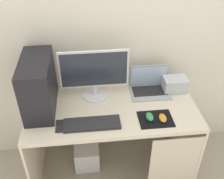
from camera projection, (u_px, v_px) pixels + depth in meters
name	position (u px, v px, depth m)	size (l,w,h in m)	color
ground_plane	(112.00, 168.00, 2.60)	(8.00, 8.00, 0.00)	#9E9384
wall_back	(107.00, 26.00, 2.13)	(4.00, 0.05, 2.60)	beige
desk	(114.00, 123.00, 2.23)	(1.37, 0.66, 0.76)	beige
pc_tower	(38.00, 85.00, 2.03)	(0.22, 0.48, 0.43)	black
monitor	(94.00, 74.00, 2.14)	(0.55, 0.22, 0.43)	silver
laptop	(149.00, 87.00, 2.31)	(0.34, 0.23, 0.22)	#9EA3A8
projector	(175.00, 84.00, 2.31)	(0.20, 0.14, 0.12)	#B7BCC6
keyboard	(92.00, 124.00, 1.98)	(0.42, 0.14, 0.02)	#232326
mousepad	(156.00, 119.00, 2.04)	(0.26, 0.20, 0.01)	black
mouse_left	(150.00, 117.00, 2.03)	(0.06, 0.10, 0.03)	#338C4C
mouse_right	(163.00, 118.00, 2.02)	(0.06, 0.10, 0.03)	orange
cell_phone	(61.00, 126.00, 1.97)	(0.07, 0.13, 0.01)	#232326
subwoofer	(87.00, 156.00, 2.57)	(0.23, 0.23, 0.23)	silver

